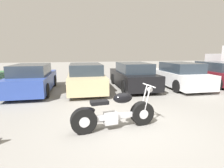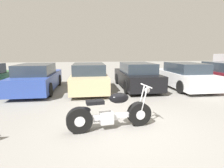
{
  "view_description": "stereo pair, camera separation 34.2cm",
  "coord_description": "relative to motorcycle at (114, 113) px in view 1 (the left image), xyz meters",
  "views": [
    {
      "loc": [
        -1.3,
        -4.35,
        2.0
      ],
      "look_at": [
        -0.12,
        1.67,
        0.85
      ],
      "focal_mm": 28.0,
      "sensor_mm": 36.0,
      "label": 1
    },
    {
      "loc": [
        -0.96,
        -4.41,
        2.0
      ],
      "look_at": [
        -0.12,
        1.67,
        0.85
      ],
      "focal_mm": 28.0,
      "sensor_mm": 36.0,
      "label": 2
    }
  ],
  "objects": [
    {
      "name": "parked_car_maroon",
      "position": [
        7.27,
        4.9,
        0.23
      ],
      "size": [
        1.81,
        4.29,
        1.39
      ],
      "color": "maroon",
      "rests_on": "ground_plane"
    },
    {
      "name": "parked_car_black",
      "position": [
        2.1,
        4.99,
        0.23
      ],
      "size": [
        1.81,
        4.29,
        1.39
      ],
      "color": "black",
      "rests_on": "ground_plane"
    },
    {
      "name": "parked_car_blue",
      "position": [
        -3.07,
        4.89,
        0.23
      ],
      "size": [
        1.81,
        4.29,
        1.39
      ],
      "color": "#2D479E",
      "rests_on": "ground_plane"
    },
    {
      "name": "parked_car_champagne",
      "position": [
        -0.49,
        4.82,
        0.23
      ],
      "size": [
        1.81,
        4.29,
        1.39
      ],
      "color": "#C6B284",
      "rests_on": "ground_plane"
    },
    {
      "name": "ground_plane",
      "position": [
        0.43,
        0.14,
        -0.43
      ],
      "size": [
        60.0,
        60.0,
        0.0
      ],
      "primitive_type": "plane",
      "color": "gray"
    },
    {
      "name": "parked_car_white",
      "position": [
        4.68,
        4.66,
        0.23
      ],
      "size": [
        1.81,
        4.29,
        1.39
      ],
      "color": "white",
      "rests_on": "ground_plane"
    },
    {
      "name": "motorcycle",
      "position": [
        0.0,
        0.0,
        0.0
      ],
      "size": [
        2.26,
        0.72,
        1.11
      ],
      "color": "black",
      "rests_on": "ground_plane"
    }
  ]
}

